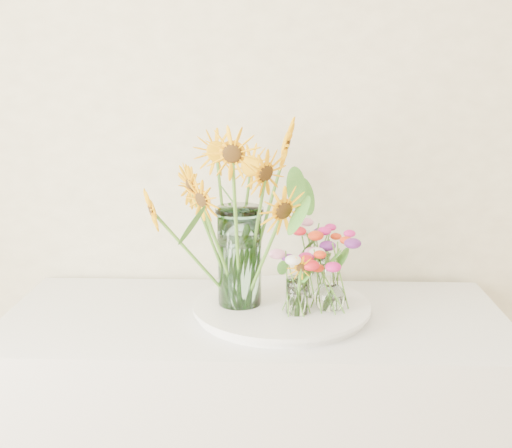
% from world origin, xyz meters
% --- Properties ---
extents(tray, '(0.47, 0.47, 0.02)m').
position_xyz_m(tray, '(-0.29, 1.94, 0.91)').
color(tray, white).
rests_on(tray, counter).
extents(mason_jar, '(0.14, 0.14, 0.28)m').
position_xyz_m(mason_jar, '(-0.40, 1.94, 1.07)').
color(mason_jar, '#A3D8C7').
rests_on(mason_jar, tray).
extents(sunflower_bouquet, '(0.91, 0.91, 0.54)m').
position_xyz_m(sunflower_bouquet, '(-0.40, 1.94, 1.20)').
color(sunflower_bouquet, '#FFAD05').
rests_on(sunflower_bouquet, tray).
extents(small_vase_a, '(0.07, 0.07, 0.10)m').
position_xyz_m(small_vase_a, '(-0.25, 1.87, 0.98)').
color(small_vase_a, white).
rests_on(small_vase_a, tray).
extents(wildflower_posy_a, '(0.20, 0.20, 0.19)m').
position_xyz_m(wildflower_posy_a, '(-0.25, 1.87, 1.02)').
color(wildflower_posy_a, red).
rests_on(wildflower_posy_a, tray).
extents(small_vase_b, '(0.11, 0.11, 0.13)m').
position_xyz_m(small_vase_b, '(-0.16, 1.91, 0.99)').
color(small_vase_b, white).
rests_on(small_vase_b, tray).
extents(wildflower_posy_b, '(0.20, 0.20, 0.22)m').
position_xyz_m(wildflower_posy_b, '(-0.16, 1.91, 1.03)').
color(wildflower_posy_b, red).
rests_on(wildflower_posy_b, tray).
extents(small_vase_c, '(0.08, 0.08, 0.13)m').
position_xyz_m(small_vase_c, '(-0.19, 2.02, 0.99)').
color(small_vase_c, white).
rests_on(small_vase_c, tray).
extents(wildflower_posy_c, '(0.20, 0.20, 0.22)m').
position_xyz_m(wildflower_posy_c, '(-0.19, 2.02, 1.04)').
color(wildflower_posy_c, red).
rests_on(wildflower_posy_c, tray).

